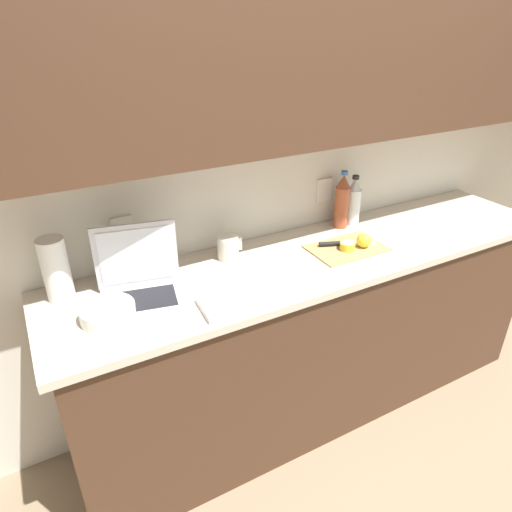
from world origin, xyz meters
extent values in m
plane|color=#847056|center=(0.00, 0.00, 0.00)|extent=(12.00, 12.00, 0.00)
cube|color=silver|center=(0.00, 0.33, 1.30)|extent=(5.20, 0.06, 2.60)
cube|color=white|center=(-0.83, 0.29, 1.11)|extent=(0.09, 0.01, 0.12)
cube|color=white|center=(0.20, 0.29, 1.11)|extent=(0.09, 0.01, 0.12)
cube|color=#472D1E|center=(0.00, 0.14, 1.77)|extent=(4.42, 0.32, 0.70)
cube|color=#472D1E|center=(0.00, 0.00, 0.45)|extent=(2.44, 0.55, 0.90)
cube|color=beige|center=(0.00, 0.00, 0.91)|extent=(2.52, 0.59, 0.03)
cube|color=#9EA3A8|center=(0.95, 0.03, 0.85)|extent=(0.49, 0.38, 0.16)
cube|color=silver|center=(-0.86, -0.02, 0.94)|extent=(0.35, 0.32, 0.02)
cube|color=black|center=(-0.86, -0.02, 0.95)|extent=(0.28, 0.20, 0.00)
cube|color=silver|center=(-0.83, 0.11, 1.08)|extent=(0.31, 0.08, 0.26)
cube|color=white|center=(-0.83, 0.10, 1.08)|extent=(0.27, 0.06, 0.22)
cube|color=tan|center=(0.12, -0.02, 0.94)|extent=(0.35, 0.23, 0.01)
cube|color=silver|center=(0.19, -0.02, 0.94)|extent=(0.17, 0.09, 0.00)
cylinder|color=black|center=(0.06, 0.03, 0.95)|extent=(0.11, 0.06, 0.02)
cylinder|color=yellow|center=(0.11, -0.04, 0.96)|extent=(0.07, 0.07, 0.04)
cylinder|color=#F4EAA3|center=(0.11, -0.04, 0.98)|extent=(0.06, 0.06, 0.00)
sphere|color=yellow|center=(0.19, -0.05, 0.97)|extent=(0.07, 0.07, 0.07)
cylinder|color=silver|center=(0.32, 0.20, 1.03)|extent=(0.08, 0.08, 0.19)
cone|color=silver|center=(0.32, 0.20, 1.15)|extent=(0.07, 0.07, 0.06)
cylinder|color=black|center=(0.32, 0.20, 1.19)|extent=(0.03, 0.03, 0.02)
cylinder|color=#A34C2D|center=(0.25, 0.20, 1.04)|extent=(0.07, 0.07, 0.21)
cone|color=#A34C2D|center=(0.25, 0.20, 1.18)|extent=(0.07, 0.07, 0.07)
cylinder|color=#3366B2|center=(0.25, 0.20, 1.22)|extent=(0.03, 0.03, 0.02)
cylinder|color=silver|center=(-0.41, 0.16, 0.98)|extent=(0.10, 0.10, 0.11)
cube|color=silver|center=(-0.35, 0.16, 0.99)|extent=(0.02, 0.01, 0.06)
cylinder|color=white|center=(-0.99, -0.05, 0.96)|extent=(0.20, 0.20, 0.05)
cylinder|color=white|center=(-1.12, 0.18, 1.06)|extent=(0.10, 0.10, 0.25)
cube|color=white|center=(-0.57, -0.19, 0.94)|extent=(0.23, 0.18, 0.02)
camera|label=1|loc=(-1.17, -1.50, 1.91)|focal=32.00mm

